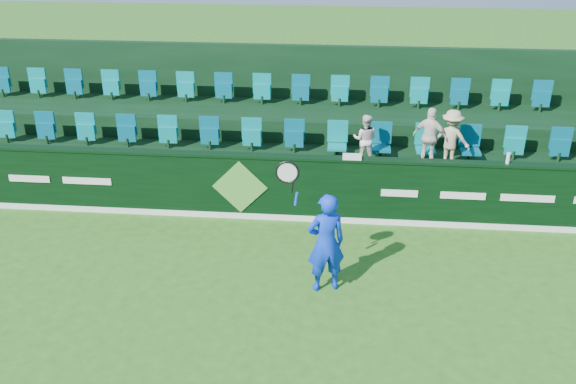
# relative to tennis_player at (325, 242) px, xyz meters

# --- Properties ---
(ground) EXTENTS (60.00, 60.00, 0.00)m
(ground) POSITION_rel_tennis_player_xyz_m (-1.77, -1.57, -0.88)
(ground) COLOR #256417
(ground) RESTS_ON ground
(sponsor_hoarding) EXTENTS (16.00, 0.25, 1.35)m
(sponsor_hoarding) POSITION_rel_tennis_player_xyz_m (-1.76, 2.43, -0.20)
(sponsor_hoarding) COLOR black
(sponsor_hoarding) RESTS_ON ground
(stand_tier_front) EXTENTS (16.00, 2.00, 0.80)m
(stand_tier_front) POSITION_rel_tennis_player_xyz_m (-1.77, 3.53, -0.48)
(stand_tier_front) COLOR black
(stand_tier_front) RESTS_ON ground
(stand_tier_back) EXTENTS (16.00, 1.80, 1.30)m
(stand_tier_back) POSITION_rel_tennis_player_xyz_m (-1.77, 5.43, -0.23)
(stand_tier_back) COLOR black
(stand_tier_back) RESTS_ON ground
(stand_rear) EXTENTS (16.00, 4.10, 2.60)m
(stand_rear) POSITION_rel_tennis_player_xyz_m (-1.77, 5.88, 0.34)
(stand_rear) COLOR black
(stand_rear) RESTS_ON ground
(seat_row_front) EXTENTS (13.50, 0.50, 0.60)m
(seat_row_front) POSITION_rel_tennis_player_xyz_m (-1.77, 3.93, 0.22)
(seat_row_front) COLOR #045C72
(seat_row_front) RESTS_ON stand_tier_front
(seat_row_back) EXTENTS (13.50, 0.50, 0.60)m
(seat_row_back) POSITION_rel_tennis_player_xyz_m (-1.77, 5.73, 0.72)
(seat_row_back) COLOR #045C72
(seat_row_back) RESTS_ON stand_tier_back
(tennis_player) EXTENTS (1.19, 0.58, 2.32)m
(tennis_player) POSITION_rel_tennis_player_xyz_m (0.00, 0.00, 0.00)
(tennis_player) COLOR #0D34E6
(tennis_player) RESTS_ON ground
(spectator_left) EXTENTS (0.56, 0.47, 1.05)m
(spectator_left) POSITION_rel_tennis_player_xyz_m (0.67, 3.55, 0.45)
(spectator_left) COLOR silver
(spectator_left) RESTS_ON stand_tier_front
(spectator_middle) EXTENTS (0.78, 0.58, 1.23)m
(spectator_middle) POSITION_rel_tennis_player_xyz_m (1.98, 3.55, 0.54)
(spectator_middle) COLOR white
(spectator_middle) RESTS_ON stand_tier_front
(spectator_right) EXTENTS (0.88, 0.68, 1.20)m
(spectator_right) POSITION_rel_tennis_player_xyz_m (2.40, 3.55, 0.52)
(spectator_right) COLOR tan
(spectator_right) RESTS_ON stand_tier_front
(towel) EXTENTS (0.36, 0.23, 0.05)m
(towel) POSITION_rel_tennis_player_xyz_m (0.40, 2.43, 0.50)
(towel) COLOR white
(towel) RESTS_ON sponsor_hoarding
(drinks_bottle) EXTENTS (0.07, 0.07, 0.21)m
(drinks_bottle) POSITION_rel_tennis_player_xyz_m (3.29, 2.43, 0.58)
(drinks_bottle) COLOR white
(drinks_bottle) RESTS_ON sponsor_hoarding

